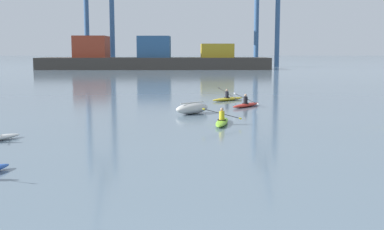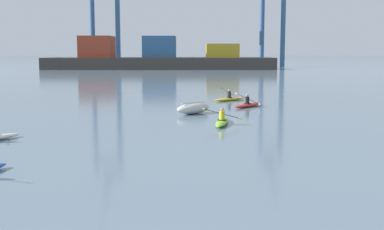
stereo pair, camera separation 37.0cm
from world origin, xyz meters
name	(u,v)px [view 2 (the right image)]	position (x,y,z in m)	size (l,w,h in m)	color
container_barge	(157,58)	(-7.40, 102.35, 2.40)	(50.84, 10.74, 7.32)	#38332D
gantry_crane_west_mid	(273,0)	(20.71, 117.21, 16.64)	(6.52, 16.72, 32.51)	#335684
capsized_dinghy	(193,108)	(0.98, 24.91, 0.35)	(2.68, 2.54, 0.76)	beige
kayak_yellow	(230,99)	(3.98, 33.29, 0.17)	(2.99, 2.65, 1.07)	yellow
kayak_lime	(222,121)	(2.61, 20.30, 0.17)	(2.22, 3.45, 0.95)	#7ABC2D
kayak_red	(248,105)	(4.98, 28.81, 0.17)	(2.60, 3.03, 1.01)	red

